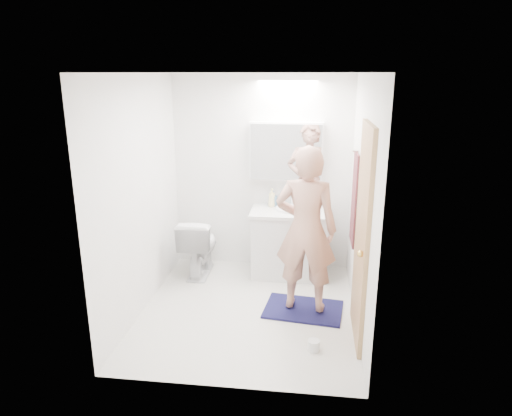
% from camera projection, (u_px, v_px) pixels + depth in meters
% --- Properties ---
extents(floor, '(2.50, 2.50, 0.00)m').
position_uv_depth(floor, '(248.00, 310.00, 4.81)').
color(floor, silver).
rests_on(floor, ground).
extents(ceiling, '(2.50, 2.50, 0.00)m').
position_uv_depth(ceiling, '(247.00, 73.00, 4.13)').
color(ceiling, white).
rests_on(ceiling, floor).
extents(wall_back, '(2.50, 0.00, 2.50)m').
position_uv_depth(wall_back, '(262.00, 174.00, 5.66)').
color(wall_back, white).
rests_on(wall_back, floor).
extents(wall_front, '(2.50, 0.00, 2.50)m').
position_uv_depth(wall_front, '(224.00, 246.00, 3.28)').
color(wall_front, white).
rests_on(wall_front, floor).
extents(wall_left, '(0.00, 2.50, 2.50)m').
position_uv_depth(wall_left, '(140.00, 197.00, 4.60)').
color(wall_left, white).
rests_on(wall_left, floor).
extents(wall_right, '(0.00, 2.50, 2.50)m').
position_uv_depth(wall_right, '(362.00, 204.00, 4.34)').
color(wall_right, white).
rests_on(wall_right, floor).
extents(vanity_cabinet, '(0.90, 0.55, 0.78)m').
position_uv_depth(vanity_cabinet, '(290.00, 244.00, 5.57)').
color(vanity_cabinet, silver).
rests_on(vanity_cabinet, floor).
extents(countertop, '(0.95, 0.58, 0.04)m').
position_uv_depth(countertop, '(291.00, 212.00, 5.45)').
color(countertop, silver).
rests_on(countertop, vanity_cabinet).
extents(sink_basin, '(0.36, 0.36, 0.03)m').
position_uv_depth(sink_basin, '(291.00, 209.00, 5.47)').
color(sink_basin, white).
rests_on(sink_basin, countertop).
extents(faucet, '(0.02, 0.02, 0.16)m').
position_uv_depth(faucet, '(292.00, 199.00, 5.64)').
color(faucet, silver).
rests_on(faucet, countertop).
extents(medicine_cabinet, '(0.88, 0.14, 0.70)m').
position_uv_depth(medicine_cabinet, '(286.00, 151.00, 5.47)').
color(medicine_cabinet, white).
rests_on(medicine_cabinet, wall_back).
extents(mirror_panel, '(0.84, 0.01, 0.66)m').
position_uv_depth(mirror_panel, '(286.00, 152.00, 5.39)').
color(mirror_panel, silver).
rests_on(mirror_panel, medicine_cabinet).
extents(toilet, '(0.41, 0.72, 0.73)m').
position_uv_depth(toilet, '(199.00, 246.00, 5.60)').
color(toilet, white).
rests_on(toilet, floor).
extents(bath_rug, '(0.86, 0.64, 0.02)m').
position_uv_depth(bath_rug, '(303.00, 309.00, 4.79)').
color(bath_rug, '#13133C').
rests_on(bath_rug, floor).
extents(person, '(0.66, 0.48, 1.70)m').
position_uv_depth(person, '(306.00, 230.00, 4.54)').
color(person, tan).
rests_on(person, bath_rug).
extents(door, '(0.04, 0.80, 2.00)m').
position_uv_depth(door, '(362.00, 236.00, 4.06)').
color(door, tan).
rests_on(door, wall_right).
extents(door_knob, '(0.06, 0.06, 0.06)m').
position_uv_depth(door_knob, '(360.00, 254.00, 3.80)').
color(door_knob, gold).
rests_on(door_knob, door).
extents(towel, '(0.02, 0.42, 1.00)m').
position_uv_depth(towel, '(354.00, 199.00, 4.89)').
color(towel, '#111638').
rests_on(towel, wall_right).
extents(towel_hook, '(0.07, 0.02, 0.02)m').
position_uv_depth(towel_hook, '(356.00, 151.00, 4.75)').
color(towel_hook, silver).
rests_on(towel_hook, wall_right).
extents(soap_bottle_a, '(0.12, 0.12, 0.23)m').
position_uv_depth(soap_bottle_a, '(272.00, 198.00, 5.59)').
color(soap_bottle_a, beige).
rests_on(soap_bottle_a, countertop).
extents(soap_bottle_b, '(0.11, 0.11, 0.19)m').
position_uv_depth(soap_bottle_b, '(273.00, 199.00, 5.62)').
color(soap_bottle_b, teal).
rests_on(soap_bottle_b, countertop).
extents(toothbrush_cup, '(0.12, 0.12, 0.09)m').
position_uv_depth(toothbrush_cup, '(310.00, 204.00, 5.56)').
color(toothbrush_cup, '#4358CA').
rests_on(toothbrush_cup, countertop).
extents(toilet_paper_roll, '(0.11, 0.11, 0.10)m').
position_uv_depth(toilet_paper_roll, '(314.00, 345.00, 4.09)').
color(toilet_paper_roll, silver).
rests_on(toilet_paper_roll, floor).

